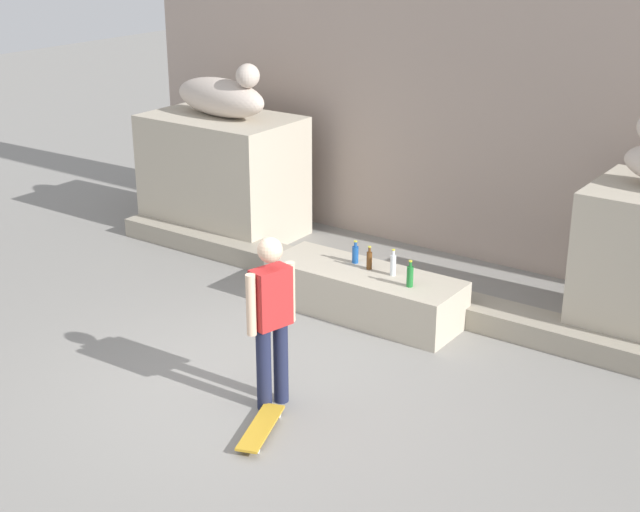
% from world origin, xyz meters
% --- Properties ---
extents(ground_plane, '(40.00, 40.00, 0.00)m').
position_xyz_m(ground_plane, '(0.00, 0.00, 0.00)').
color(ground_plane, gray).
extents(facade_wall, '(10.41, 0.60, 5.71)m').
position_xyz_m(facade_wall, '(0.00, 4.61, 2.86)').
color(facade_wall, '#AD9A8D').
rests_on(facade_wall, ground_plane).
extents(pedestal_left, '(2.10, 1.36, 1.69)m').
position_xyz_m(pedestal_left, '(-3.17, 3.21, 0.85)').
color(pedestal_left, '#B7AD99').
rests_on(pedestal_left, ground_plane).
extents(statue_reclining_left, '(1.65, 0.73, 0.78)m').
position_xyz_m(statue_reclining_left, '(-3.13, 3.21, 1.97)').
color(statue_reclining_left, beige).
rests_on(statue_reclining_left, pedestal_left).
extents(ledge_block, '(2.28, 0.80, 0.54)m').
position_xyz_m(ledge_block, '(0.00, 1.97, 0.27)').
color(ledge_block, '#B7AD99').
rests_on(ledge_block, ground_plane).
extents(skater, '(0.28, 0.53, 1.67)m').
position_xyz_m(skater, '(0.40, -0.23, 0.92)').
color(skater, '#1E233F').
rests_on(skater, ground_plane).
extents(skateboard, '(0.46, 0.82, 0.08)m').
position_xyz_m(skateboard, '(0.63, -0.71, 0.06)').
color(skateboard, gold).
rests_on(skateboard, ground_plane).
extents(bottle_blue, '(0.07, 0.07, 0.27)m').
position_xyz_m(bottle_blue, '(-0.23, 2.12, 0.65)').
color(bottle_blue, '#194C99').
rests_on(bottle_blue, ledge_block).
extents(bottle_green, '(0.07, 0.07, 0.30)m').
position_xyz_m(bottle_green, '(0.64, 1.87, 0.66)').
color(bottle_green, '#1E722D').
rests_on(bottle_green, ledge_block).
extents(bottle_brown, '(0.06, 0.06, 0.27)m').
position_xyz_m(bottle_brown, '(0.01, 2.05, 0.65)').
color(bottle_brown, '#593314').
rests_on(bottle_brown, ledge_block).
extents(bottle_clear, '(0.07, 0.07, 0.31)m').
position_xyz_m(bottle_clear, '(0.32, 2.05, 0.67)').
color(bottle_clear, silver).
rests_on(bottle_clear, ledge_block).
extents(stair_step, '(8.43, 0.50, 0.25)m').
position_xyz_m(stair_step, '(0.00, 2.51, 0.13)').
color(stair_step, gray).
rests_on(stair_step, ground_plane).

